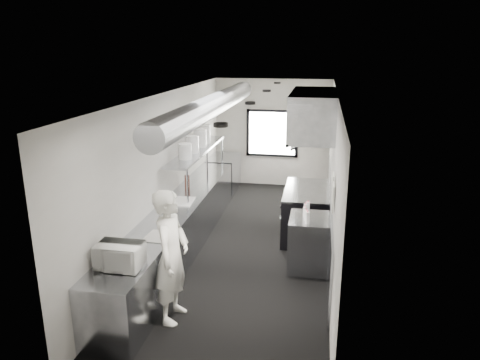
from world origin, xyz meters
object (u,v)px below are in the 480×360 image
at_px(pass_shelf, 198,151).
at_px(bottle_station, 309,243).
at_px(line_cook, 172,256).
at_px(squeeze_bottle_a, 307,218).
at_px(squeeze_bottle_b, 306,215).
at_px(microwave, 120,256).
at_px(deli_tub_a, 114,257).
at_px(far_work_table, 223,174).
at_px(plate_stack_b, 192,144).
at_px(exhaust_hood, 313,114).
at_px(plate_stack_d, 205,134).
at_px(cutting_board, 182,201).
at_px(prep_counter, 179,229).
at_px(squeeze_bottle_c, 305,212).
at_px(deli_tub_b, 120,254).
at_px(plate_stack_a, 185,151).
at_px(range, 305,212).
at_px(plate_stack_c, 200,138).
at_px(knife_block, 187,182).
at_px(squeeze_bottle_d, 306,209).
at_px(small_plate, 171,220).
at_px(squeeze_bottle_e, 308,207).

height_order(pass_shelf, bottle_station, pass_shelf).
relative_size(line_cook, squeeze_bottle_a, 9.48).
height_order(bottle_station, squeeze_bottle_b, squeeze_bottle_b).
xyz_separation_m(microwave, deli_tub_a, (-0.16, 0.17, -0.11)).
xyz_separation_m(far_work_table, plate_stack_b, (-0.06, -2.49, 1.29)).
bearing_deg(exhaust_hood, plate_stack_d, 157.88).
bearing_deg(deli_tub_a, cutting_board, 85.92).
distance_m(pass_shelf, plate_stack_b, 0.35).
bearing_deg(prep_counter, line_cook, -74.59).
bearing_deg(squeeze_bottle_c, squeeze_bottle_b, -80.68).
height_order(prep_counter, deli_tub_b, deli_tub_b).
bearing_deg(plate_stack_d, microwave, -89.25).
bearing_deg(plate_stack_a, squeeze_bottle_a, -26.33).
bearing_deg(bottle_station, range, 94.57).
distance_m(exhaust_hood, bottle_station, 2.39).
bearing_deg(plate_stack_c, pass_shelf, -88.05).
bearing_deg(range, exhaust_hood, -0.00).
bearing_deg(microwave, squeeze_bottle_b, 42.67).
distance_m(deli_tub_b, plate_stack_b, 3.42).
relative_size(exhaust_hood, far_work_table, 1.83).
distance_m(exhaust_hood, squeeze_bottle_b, 2.08).
bearing_deg(squeeze_bottle_a, cutting_board, 164.08).
distance_m(knife_block, squeeze_bottle_d, 2.59).
bearing_deg(line_cook, far_work_table, 8.01).
xyz_separation_m(microwave, small_plate, (0.11, 1.66, -0.15)).
bearing_deg(plate_stack_d, squeeze_bottle_a, -48.24).
height_order(deli_tub_b, small_plate, deli_tub_b).
bearing_deg(deli_tub_a, plate_stack_d, 88.61).
bearing_deg(squeeze_bottle_a, plate_stack_d, 131.76).
height_order(deli_tub_a, cutting_board, deli_tub_a).
relative_size(deli_tub_a, squeeze_bottle_d, 0.74).
xyz_separation_m(deli_tub_a, cutting_board, (0.17, 2.38, -0.04)).
bearing_deg(range, squeeze_bottle_e, -86.73).
bearing_deg(squeeze_bottle_a, squeeze_bottle_c, 100.30).
bearing_deg(squeeze_bottle_d, squeeze_bottle_c, -92.95).
bearing_deg(plate_stack_c, prep_counter, -88.38).
bearing_deg(small_plate, exhaust_hood, 41.80).
xyz_separation_m(plate_stack_a, squeeze_bottle_a, (2.31, -1.14, -0.72)).
distance_m(exhaust_hood, plate_stack_a, 2.45).
height_order(squeeze_bottle_d, squeeze_bottle_e, squeeze_bottle_e).
xyz_separation_m(knife_block, squeeze_bottle_d, (2.36, -1.06, -0.03)).
height_order(far_work_table, knife_block, knife_block).
distance_m(far_work_table, deli_tub_b, 5.84).
bearing_deg(bottle_station, squeeze_bottle_c, 161.15).
distance_m(range, knife_block, 2.40).
distance_m(knife_block, squeeze_bottle_e, 2.59).
xyz_separation_m(exhaust_hood, plate_stack_c, (-2.30, 0.56, -0.63)).
xyz_separation_m(range, squeeze_bottle_b, (0.05, -1.54, 0.52)).
distance_m(far_work_table, small_plate, 4.44).
relative_size(pass_shelf, deli_tub_a, 24.09).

